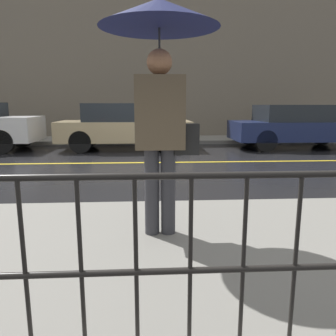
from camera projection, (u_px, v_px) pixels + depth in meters
ground_plane at (140, 163)px, 8.16m from camera, size 80.00×80.00×0.00m
sidewalk_near at (126, 255)px, 3.01m from camera, size 28.00×2.95×0.13m
sidewalk_far at (143, 140)px, 12.86m from camera, size 28.00×2.07×0.13m
lane_marking at (140, 163)px, 8.16m from camera, size 25.20×0.12×0.01m
building_storefront at (142, 62)px, 13.44m from camera, size 28.00×0.30×6.31m
railing_foreground at (108, 243)px, 1.68m from camera, size 12.00×0.04×0.96m
pedestrian at (160, 53)px, 3.02m from camera, size 1.11×1.11×2.23m
car_tan at (124, 126)px, 10.47m from camera, size 4.16×1.72×1.47m
car_navy at (296, 126)px, 10.80m from camera, size 4.24×1.84×1.42m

